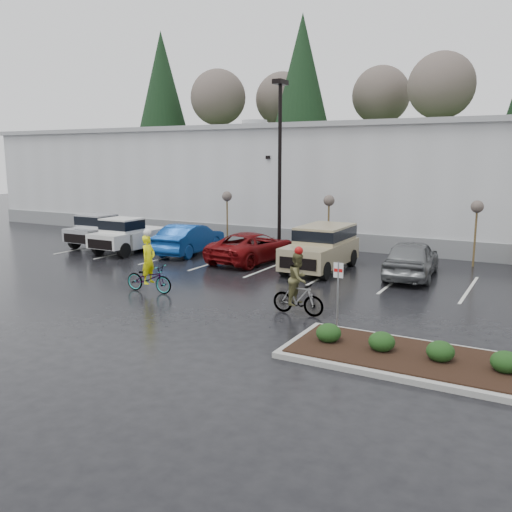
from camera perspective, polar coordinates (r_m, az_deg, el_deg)
The scene contains 22 objects.
ground at distance 18.02m, azimuth -3.20°, elevation -6.50°, with size 120.00×120.00×0.00m, color black.
warehouse at distance 37.76m, azimuth 14.87°, elevation 7.66°, with size 60.50×15.50×7.20m.
wooded_ridge at distance 60.34m, azimuth 20.25°, elevation 7.65°, with size 80.00×25.00×6.00m, color #273E19.
lamppost at distance 29.69m, azimuth 2.53°, elevation 11.27°, with size 0.50×1.00×9.22m.
sapling_west at distance 32.61m, azimuth -3.07°, elevation 5.98°, with size 0.60×0.60×3.20m.
sapling_mid at distance 29.70m, azimuth 7.69°, elevation 5.47°, with size 0.60×0.60×3.20m.
sapling_east at distance 27.89m, azimuth 22.24°, elevation 4.48°, with size 0.60×0.60×3.20m.
curb_island at distance 14.71m, azimuth 18.76°, elevation -10.71°, with size 8.00×3.00×0.15m, color gray.
mulch_bed at distance 14.68m, azimuth 18.78°, elevation -10.37°, with size 7.60×2.60×0.04m, color black.
shrub_a at distance 15.33m, azimuth 7.65°, elevation -8.03°, with size 0.70×0.70×0.52m, color #193713.
shrub_b at distance 14.89m, azimuth 13.10°, elevation -8.77°, with size 0.70×0.70×0.52m, color #193713.
shrub_c at distance 14.59m, azimuth 18.84°, elevation -9.48°, with size 0.70×0.70×0.52m, color #193713.
shrub_d at distance 14.45m, azimuth 24.79°, elevation -10.10°, with size 0.70×0.70×0.52m, color #193713.
fire_lane_sign at distance 16.21m, azimuth 8.62°, elevation -3.38°, with size 0.30×0.05×2.20m.
pickup_silver at distance 33.51m, azimuth -15.30°, elevation 2.75°, with size 2.10×5.20×1.96m, color #B7BABF, non-canonical shape.
pickup_white at distance 31.06m, azimuth -12.77°, elevation 2.28°, with size 2.10×5.20×1.96m, color silver, non-canonical shape.
car_blue at distance 29.76m, azimuth -6.98°, elevation 1.81°, with size 1.75×5.03×1.66m, color navy.
car_red at distance 27.32m, azimuth -0.36°, elevation 0.97°, with size 2.50×5.43×1.51m, color #68090B.
suv_tan at distance 25.35m, azimuth 6.78°, elevation 0.79°, with size 2.20×5.10×2.06m, color tan, non-canonical shape.
car_grey at distance 24.68m, azimuth 16.05°, elevation -0.25°, with size 2.00×4.96×1.69m, color slate.
cyclist_hivis at distance 21.57m, azimuth -11.21°, elevation -1.74°, with size 2.11×0.84×2.51m.
cyclist_olive at distance 18.20m, azimuth 4.46°, elevation -3.58°, with size 1.80×0.86×2.32m.
Camera 1 is at (9.18, -14.60, 5.24)m, focal length 38.00 mm.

